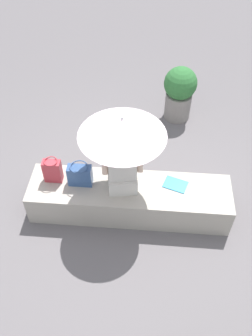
{
  "coord_description": "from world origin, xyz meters",
  "views": [
    {
      "loc": [
        0.18,
        -2.79,
        3.79
      ],
      "look_at": [
        -0.04,
        0.0,
        0.79
      ],
      "focal_mm": 38.08,
      "sensor_mm": 36.0,
      "label": 1
    }
  ],
  "objects_px": {
    "parasol": "(122,127)",
    "handbag_black": "(80,175)",
    "tote_bag_canvas": "(53,171)",
    "magazine": "(175,184)",
    "planter_far": "(179,92)",
    "person_seated": "(122,165)"
  },
  "relations": [
    {
      "from": "person_seated",
      "to": "tote_bag_canvas",
      "type": "distance_m",
      "value": 0.89
    },
    {
      "from": "tote_bag_canvas",
      "to": "magazine",
      "type": "height_order",
      "value": "tote_bag_canvas"
    },
    {
      "from": "parasol",
      "to": "planter_far",
      "type": "xyz_separation_m",
      "value": [
        0.73,
        1.99,
        -0.9
      ]
    },
    {
      "from": "tote_bag_canvas",
      "to": "handbag_black",
      "type": "bearing_deg",
      "value": -5.38
    },
    {
      "from": "parasol",
      "to": "magazine",
      "type": "xyz_separation_m",
      "value": [
        0.64,
        0.09,
        -0.95
      ]
    },
    {
      "from": "person_seated",
      "to": "tote_bag_canvas",
      "type": "bearing_deg",
      "value": 176.04
    },
    {
      "from": "handbag_black",
      "to": "magazine",
      "type": "relative_size",
      "value": 1.07
    },
    {
      "from": "handbag_black",
      "to": "magazine",
      "type": "distance_m",
      "value": 1.18
    },
    {
      "from": "handbag_black",
      "to": "tote_bag_canvas",
      "type": "xyz_separation_m",
      "value": [
        -0.34,
        0.03,
        0.02
      ]
    },
    {
      "from": "handbag_black",
      "to": "parasol",
      "type": "bearing_deg",
      "value": -2.52
    },
    {
      "from": "parasol",
      "to": "tote_bag_canvas",
      "type": "xyz_separation_m",
      "value": [
        -0.86,
        0.06,
        -0.8
      ]
    },
    {
      "from": "parasol",
      "to": "handbag_black",
      "type": "xyz_separation_m",
      "value": [
        -0.52,
        0.02,
        -0.81
      ]
    },
    {
      "from": "parasol",
      "to": "handbag_black",
      "type": "relative_size",
      "value": 3.67
    },
    {
      "from": "person_seated",
      "to": "handbag_black",
      "type": "relative_size",
      "value": 3.01
    },
    {
      "from": "parasol",
      "to": "planter_far",
      "type": "relative_size",
      "value": 1.21
    },
    {
      "from": "handbag_black",
      "to": "planter_far",
      "type": "distance_m",
      "value": 2.33
    },
    {
      "from": "handbag_black",
      "to": "planter_far",
      "type": "height_order",
      "value": "planter_far"
    },
    {
      "from": "parasol",
      "to": "handbag_black",
      "type": "bearing_deg",
      "value": 177.48
    },
    {
      "from": "person_seated",
      "to": "tote_bag_canvas",
      "type": "height_order",
      "value": "person_seated"
    },
    {
      "from": "handbag_black",
      "to": "magazine",
      "type": "xyz_separation_m",
      "value": [
        1.17,
        0.07,
        -0.14
      ]
    },
    {
      "from": "magazine",
      "to": "planter_far",
      "type": "bearing_deg",
      "value": 106.37
    },
    {
      "from": "parasol",
      "to": "planter_far",
      "type": "height_order",
      "value": "parasol"
    }
  ]
}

